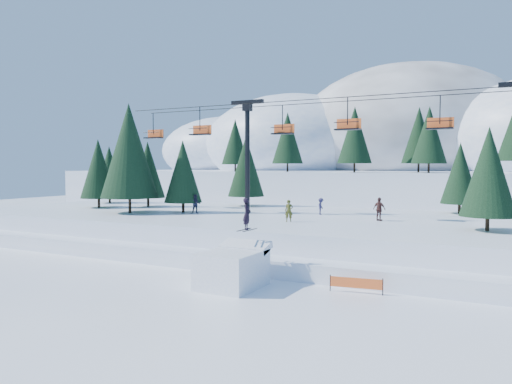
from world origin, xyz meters
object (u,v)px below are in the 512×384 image
at_px(banner_near, 356,283).
at_px(chairlift, 351,136).
at_px(banner_far, 431,281).
at_px(jump_kicker, 233,267).

bearing_deg(banner_near, chairlift, 108.20).
bearing_deg(chairlift, banner_near, -71.80).
xyz_separation_m(chairlift, banner_far, (8.05, -11.41, -8.78)).
bearing_deg(banner_near, banner_far, 35.45).
relative_size(jump_kicker, chairlift, 0.11).
height_order(chairlift, banner_far, chairlift).
bearing_deg(jump_kicker, banner_near, 15.91).
distance_m(jump_kicker, banner_far, 10.97).
distance_m(jump_kicker, banner_near, 6.85).
height_order(jump_kicker, banner_far, jump_kicker).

